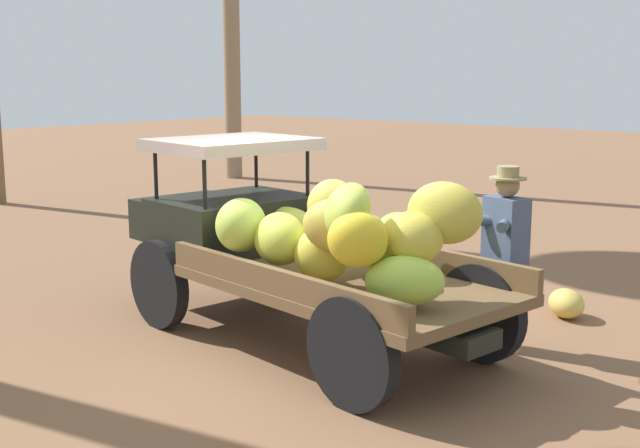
# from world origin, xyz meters

# --- Properties ---
(ground_plane) EXTENTS (60.00, 60.00, 0.00)m
(ground_plane) POSITION_xyz_m (0.00, 0.00, 0.00)
(ground_plane) COLOR brown
(truck) EXTENTS (4.60, 2.24, 1.89)m
(truck) POSITION_xyz_m (0.36, -0.07, 0.98)
(truck) COLOR black
(truck) RESTS_ON ground
(farmer) EXTENTS (0.55, 0.51, 1.72)m
(farmer) POSITION_xyz_m (-1.31, -1.14, 0.98)
(farmer) COLOR #BFAEA2
(farmer) RESTS_ON ground
(loose_banana_bunch) EXTENTS (0.59, 0.59, 0.31)m
(loose_banana_bunch) POSITION_xyz_m (-1.38, -2.46, 0.15)
(loose_banana_bunch) COLOR #D2B851
(loose_banana_bunch) RESTS_ON ground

